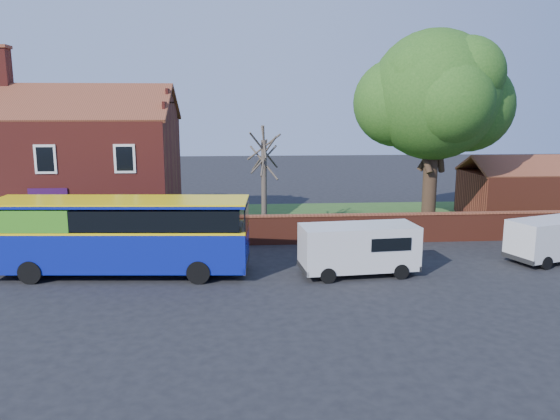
{
  "coord_description": "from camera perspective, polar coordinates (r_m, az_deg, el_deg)",
  "views": [
    {
      "loc": [
        2.92,
        -21.27,
        7.28
      ],
      "look_at": [
        4.89,
        5.0,
        2.25
      ],
      "focal_mm": 35.0,
      "sensor_mm": 36.0,
      "label": 1
    }
  ],
  "objects": [
    {
      "name": "ground",
      "position": [
        22.67,
        -11.57,
        -8.15
      ],
      "size": [
        120.0,
        120.0,
        0.0
      ],
      "primitive_type": "plane",
      "color": "black",
      "rests_on": "ground"
    },
    {
      "name": "kerb",
      "position": [
        28.09,
        -24.91,
        -5.1
      ],
      "size": [
        18.0,
        0.15,
        0.14
      ],
      "primitive_type": "cube",
      "color": "slate",
      "rests_on": "ground"
    },
    {
      "name": "van_far",
      "position": [
        29.01,
        26.84,
        -2.59
      ],
      "size": [
        5.01,
        3.26,
        2.04
      ],
      "rotation": [
        0.0,
        0.0,
        0.33
      ],
      "color": "silver",
      "rests_on": "ground"
    },
    {
      "name": "shop_building",
      "position": [
        34.46,
        -21.07,
        3.64
      ],
      "size": [
        12.3,
        8.13,
        10.5
      ],
      "color": "maroon",
      "rests_on": "ground"
    },
    {
      "name": "bare_tree",
      "position": [
        30.79,
        -1.68,
        2.89
      ],
      "size": [
        2.22,
        2.64,
        5.92
      ],
      "color": "#4C4238",
      "rests_on": "ground"
    },
    {
      "name": "pavement",
      "position": [
        29.68,
        -23.74,
        -4.21
      ],
      "size": [
        18.0,
        3.5,
        0.12
      ],
      "primitive_type": "cube",
      "color": "gray",
      "rests_on": "ground"
    },
    {
      "name": "grass_strip",
      "position": [
        36.45,
        11.85,
        -0.91
      ],
      "size": [
        26.0,
        12.0,
        0.04
      ],
      "primitive_type": "cube",
      "color": "#426B28",
      "rests_on": "ground"
    },
    {
      "name": "boundary_wall",
      "position": [
        30.7,
        14.99,
        -1.72
      ],
      "size": [
        22.0,
        0.38,
        1.6
      ],
      "color": "maroon",
      "rests_on": "ground"
    },
    {
      "name": "van_near",
      "position": [
        24.05,
        8.24,
        -3.86
      ],
      "size": [
        5.2,
        2.48,
        2.21
      ],
      "rotation": [
        0.0,
        0.0,
        0.1
      ],
      "color": "silver",
      "rests_on": "ground"
    },
    {
      "name": "large_tree",
      "position": [
        34.18,
        15.83,
        11.05
      ],
      "size": [
        9.6,
        7.59,
        11.71
      ],
      "color": "black",
      "rests_on": "ground"
    },
    {
      "name": "bus",
      "position": [
        24.74,
        -17.04,
        -2.26
      ],
      "size": [
        11.14,
        3.58,
        3.34
      ],
      "rotation": [
        0.0,
        0.0,
        -0.07
      ],
      "color": "#0D1A90",
      "rests_on": "ground"
    },
    {
      "name": "outbuilding",
      "position": [
        39.63,
        24.55,
        1.6
      ],
      "size": [
        8.2,
        5.06,
        4.17
      ],
      "color": "maroon",
      "rests_on": "ground"
    }
  ]
}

